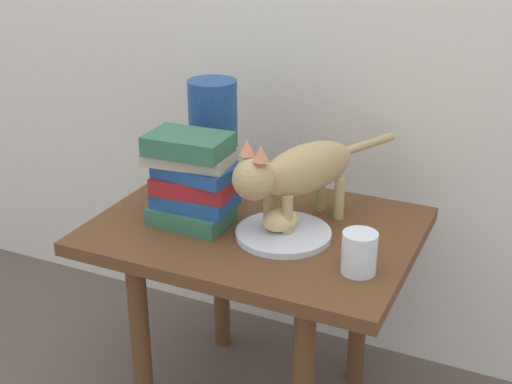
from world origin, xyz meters
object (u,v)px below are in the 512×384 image
side_table (256,255)px  book_stack (192,179)px  cat (297,172)px  bread_roll (280,220)px  plate (283,234)px  candle_jar (359,255)px  green_vase (213,137)px

side_table → book_stack: size_ratio=3.38×
cat → book_stack: cat is taller
side_table → cat: bearing=18.4°
bread_roll → plate: bearing=6.3°
plate → cat: cat is taller
cat → bread_roll: bearing=-102.9°
side_table → candle_jar: candle_jar is taller
plate → green_vase: size_ratio=0.74×
bread_roll → book_stack: (-0.21, -0.02, 0.07)m
side_table → book_stack: bearing=-161.5°
bread_roll → green_vase: 0.31m
cat → book_stack: size_ratio=2.11×
side_table → green_vase: green_vase is taller
cat → candle_jar: size_ratio=5.21×
side_table → plate: 0.12m
side_table → bread_roll: bread_roll is taller
cat → green_vase: (-0.26, 0.11, 0.01)m
plate → candle_jar: size_ratio=2.45×
book_stack → side_table: bearing=18.5°
side_table → cat: (0.08, 0.03, 0.21)m
side_table → candle_jar: size_ratio=8.33×
side_table → green_vase: bearing=142.6°
plate → cat: 0.14m
plate → candle_jar: (0.19, -0.08, 0.03)m
green_vase → candle_jar: bearing=-28.3°
plate → bread_roll: size_ratio=2.60×
side_table → book_stack: (-0.13, -0.04, 0.18)m
plate → green_vase: bearing=147.3°
side_table → bread_roll: (0.07, -0.03, 0.12)m
bread_roll → cat: cat is taller
bread_roll → book_stack: bearing=-175.8°
green_vase → book_stack: bearing=-76.7°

